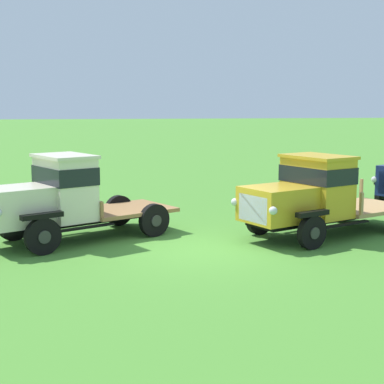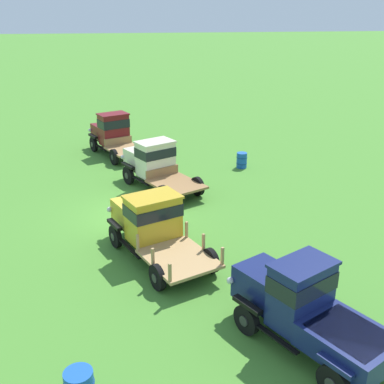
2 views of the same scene
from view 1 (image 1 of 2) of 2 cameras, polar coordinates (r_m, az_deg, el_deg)
ground_plane at (r=14.33m, az=0.53°, el=-5.53°), size 240.00×240.00×0.00m
vintage_truck_second_in_line at (r=15.16m, az=-12.66°, el=-0.55°), size 5.18×3.87×2.22m
vintage_truck_midrow_center at (r=15.68m, az=11.50°, el=-0.32°), size 5.44×3.75×2.16m
oil_drum_near_fence at (r=20.13m, az=-17.63°, el=-0.63°), size 0.57×0.57×0.81m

